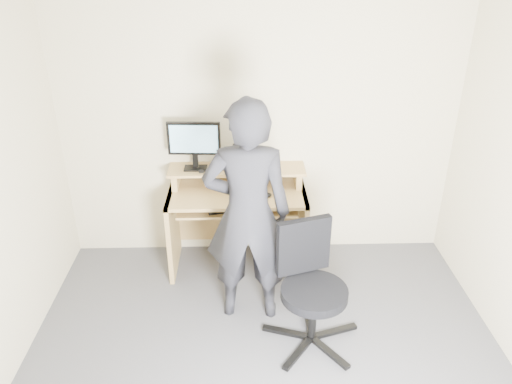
{
  "coord_description": "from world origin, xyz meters",
  "views": [
    {
      "loc": [
        -0.15,
        -2.41,
        2.7
      ],
      "look_at": [
        -0.05,
        1.05,
        0.95
      ],
      "focal_mm": 35.0,
      "sensor_mm": 36.0,
      "label": 1
    }
  ],
  "objects_px": {
    "desk": "(238,208)",
    "person": "(247,214)",
    "monitor": "(194,141)",
    "office_chair": "(310,282)"
  },
  "relations": [
    {
      "from": "office_chair",
      "to": "person",
      "type": "distance_m",
      "value": 0.67
    },
    {
      "from": "desk",
      "to": "monitor",
      "type": "height_order",
      "value": "monitor"
    },
    {
      "from": "desk",
      "to": "monitor",
      "type": "bearing_deg",
      "value": 170.51
    },
    {
      "from": "desk",
      "to": "office_chair",
      "type": "height_order",
      "value": "office_chair"
    },
    {
      "from": "person",
      "to": "desk",
      "type": "bearing_deg",
      "value": -81.84
    },
    {
      "from": "person",
      "to": "office_chair",
      "type": "bearing_deg",
      "value": 147.31
    },
    {
      "from": "desk",
      "to": "person",
      "type": "height_order",
      "value": "person"
    },
    {
      "from": "desk",
      "to": "person",
      "type": "relative_size",
      "value": 0.67
    },
    {
      "from": "monitor",
      "to": "office_chair",
      "type": "relative_size",
      "value": 0.49
    },
    {
      "from": "desk",
      "to": "person",
      "type": "xyz_separation_m",
      "value": [
        0.08,
        -0.73,
        0.35
      ]
    }
  ]
}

